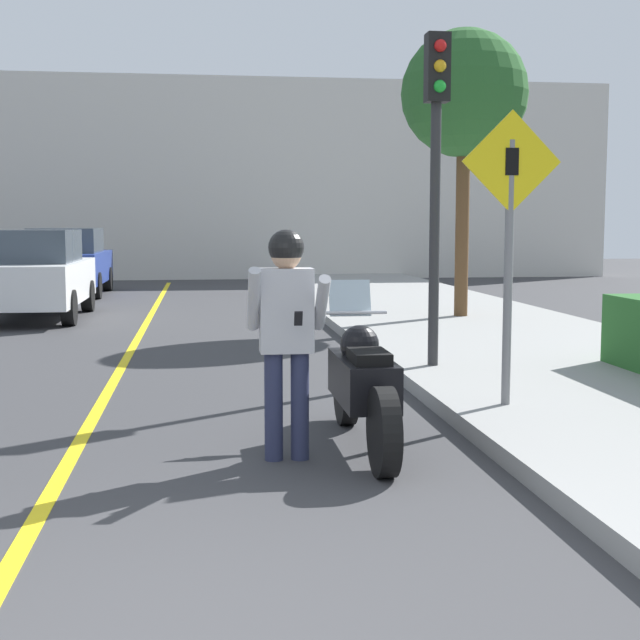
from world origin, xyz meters
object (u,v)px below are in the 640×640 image
(person_biker, at_px, (287,319))
(street_tree, at_px, (464,96))
(crossing_sign, at_px, (510,229))
(motorcycle, at_px, (363,384))
(parked_car_white, at_px, (33,274))
(parked_car_blue, at_px, (68,261))
(traffic_light, at_px, (436,137))

(person_biker, distance_m, street_tree, 10.06)
(crossing_sign, distance_m, street_tree, 8.23)
(motorcycle, height_order, crossing_sign, crossing_sign)
(parked_car_white, xyz_separation_m, parked_car_blue, (-0.18, 5.69, 0.00))
(traffic_light, distance_m, parked_car_blue, 14.46)
(motorcycle, height_order, person_biker, person_biker)
(street_tree, height_order, parked_car_white, street_tree)
(parked_car_blue, bearing_deg, parked_car_white, -88.14)
(traffic_light, relative_size, street_tree, 0.75)
(motorcycle, height_order, street_tree, street_tree)
(parked_car_blue, bearing_deg, person_biker, -76.35)
(crossing_sign, relative_size, parked_car_white, 0.63)
(motorcycle, xyz_separation_m, traffic_light, (1.39, 3.05, 2.25))
(person_biker, bearing_deg, motorcycle, 25.93)
(motorcycle, distance_m, parked_car_white, 11.29)
(traffic_light, bearing_deg, motorcycle, -114.46)
(person_biker, bearing_deg, parked_car_white, 109.53)
(crossing_sign, bearing_deg, street_tree, 76.49)
(motorcycle, distance_m, parked_car_blue, 16.72)
(street_tree, height_order, parked_car_blue, street_tree)
(person_biker, height_order, parked_car_blue, person_biker)
(person_biker, relative_size, parked_car_white, 0.42)
(motorcycle, relative_size, traffic_light, 0.62)
(traffic_light, height_order, parked_car_blue, traffic_light)
(motorcycle, bearing_deg, traffic_light, 65.54)
(person_biker, height_order, crossing_sign, crossing_sign)
(crossing_sign, distance_m, parked_car_white, 11.30)
(parked_car_blue, bearing_deg, crossing_sign, -68.31)
(person_biker, bearing_deg, traffic_light, 58.91)
(street_tree, xyz_separation_m, parked_car_blue, (-7.93, 7.60, -3.16))
(traffic_light, relative_size, parked_car_blue, 0.90)
(motorcycle, distance_m, traffic_light, 4.04)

